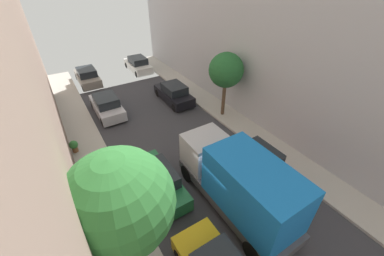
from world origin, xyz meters
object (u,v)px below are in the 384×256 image
object	(u,v)px
parked_car_left_5	(88,77)
lamp_post	(128,192)
delivery_truck	(239,182)
parked_car_right_3	(138,65)
parked_car_right_1	(257,160)
street_tree_0	(119,203)
street_tree_1	(226,71)
potted_plant_0	(74,146)
parked_car_right_2	(174,94)
parked_car_left_4	(107,106)
parked_car_left_3	(157,181)

from	to	relation	value
parked_car_left_5	lamp_post	bearing A→B (deg)	-95.96
delivery_truck	parked_car_right_3	bearing A→B (deg)	82.03
parked_car_right_1	street_tree_0	world-z (taller)	street_tree_0
parked_car_right_1	parked_car_right_3	xyz separation A→B (m)	(0.00, 17.93, 0.00)
street_tree_1	parked_car_left_5	bearing A→B (deg)	122.55
parked_car_right_3	potted_plant_0	xyz separation A→B (m)	(-8.47, -10.91, -0.12)
parked_car_left_5	street_tree_0	bearing A→B (deg)	-97.06
parked_car_right_2	lamp_post	xyz separation A→B (m)	(-7.30, -10.54, 2.82)
lamp_post	parked_car_left_4	bearing A→B (deg)	80.60
delivery_truck	lamp_post	xyz separation A→B (m)	(-4.60, 0.56, 1.75)
parked_car_left_3	parked_car_left_5	size ratio (longest dim) A/B	1.00
parked_car_left_5	street_tree_0	size ratio (longest dim) A/B	0.71
parked_car_right_1	street_tree_1	size ratio (longest dim) A/B	0.88
street_tree_0	street_tree_1	xyz separation A→B (m)	(9.85, 7.64, -0.87)
potted_plant_0	parked_car_left_4	bearing A→B (deg)	50.17
parked_car_left_3	parked_car_right_2	world-z (taller)	same
parked_car_left_5	parked_car_right_3	world-z (taller)	same
parked_car_right_2	street_tree_0	xyz separation A→B (m)	(-7.79, -11.68, 3.82)
parked_car_left_5	parked_car_right_2	distance (m)	9.36
parked_car_right_2	potted_plant_0	xyz separation A→B (m)	(-8.47, -2.74, -0.12)
parked_car_left_3	street_tree_1	bearing A→B (deg)	29.09
parked_car_left_5	street_tree_1	size ratio (longest dim) A/B	0.88
street_tree_1	parked_car_left_4	bearing A→B (deg)	146.28
parked_car_right_2	parked_car_left_3	bearing A→B (deg)	-123.39
street_tree_1	lamp_post	xyz separation A→B (m)	(-9.36, -6.50, -0.13)
parked_car_left_5	street_tree_0	distance (m)	19.85
street_tree_1	potted_plant_0	size ratio (longest dim) A/B	6.04
parked_car_left_3	parked_car_right_1	world-z (taller)	same
parked_car_right_1	parked_car_right_2	xyz separation A→B (m)	(0.00, 9.75, 0.00)
parked_car_left_3	parked_car_right_1	distance (m)	5.62
delivery_truck	lamp_post	world-z (taller)	lamp_post
parked_car_left_4	delivery_truck	size ratio (longest dim) A/B	0.64
parked_car_left_4	delivery_truck	distance (m)	12.38
parked_car_left_3	delivery_truck	bearing A→B (deg)	-47.12
parked_car_left_5	street_tree_0	world-z (taller)	street_tree_0
parked_car_right_2	delivery_truck	bearing A→B (deg)	-103.67
parked_car_right_1	street_tree_1	xyz separation A→B (m)	(2.06, 5.71, 2.95)
parked_car_right_1	parked_car_left_4	bearing A→B (deg)	116.80
parked_car_left_3	potted_plant_0	distance (m)	6.26
parked_car_right_1	parked_car_left_3	bearing A→B (deg)	163.88
street_tree_0	street_tree_1	world-z (taller)	street_tree_0
parked_car_left_4	lamp_post	distance (m)	11.97
parked_car_right_1	potted_plant_0	bearing A→B (deg)	140.37
parked_car_left_3	delivery_truck	xyz separation A→B (m)	(2.70, -2.91, 1.07)
parked_car_left_3	street_tree_1	size ratio (longest dim) A/B	0.88
street_tree_0	parked_car_left_4	bearing A→B (deg)	79.26
street_tree_0	street_tree_1	bearing A→B (deg)	37.79
parked_car_left_3	delivery_truck	size ratio (longest dim) A/B	0.64
parked_car_left_5	delivery_truck	size ratio (longest dim) A/B	0.64
street_tree_0	potted_plant_0	size ratio (longest dim) A/B	7.54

